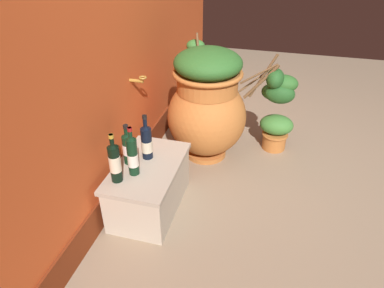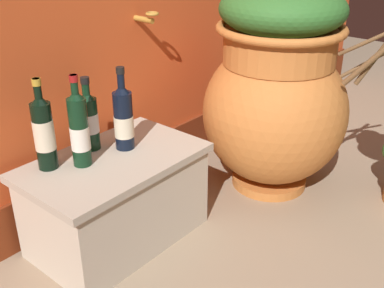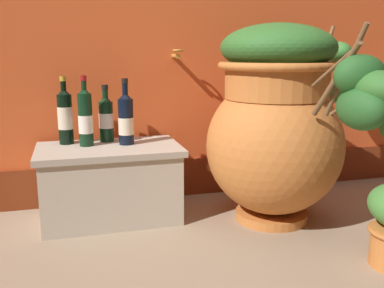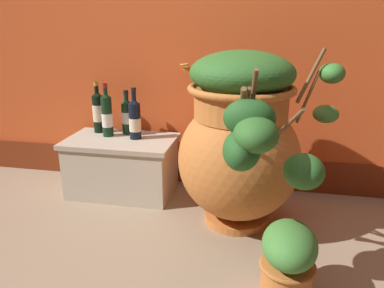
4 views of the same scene
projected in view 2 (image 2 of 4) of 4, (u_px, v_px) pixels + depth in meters
name	position (u px, v px, depth m)	size (l,w,h in m)	color
ground_plane	(361.00, 276.00, 1.75)	(7.00, 7.00, 0.00)	gray
terracotta_urn	(282.00, 88.00, 2.13)	(0.86, 1.02, 0.96)	#C17033
stone_ledge	(116.00, 196.00, 1.87)	(0.69, 0.42, 0.37)	beige
wine_bottle_left	(44.00, 131.00, 1.67)	(0.07, 0.07, 0.34)	black
wine_bottle_middle	(123.00, 117.00, 1.82)	(0.08, 0.08, 0.33)	black
wine_bottle_right	(89.00, 118.00, 1.82)	(0.07, 0.07, 0.29)	black
wine_bottle_back	(79.00, 128.00, 1.69)	(0.07, 0.07, 0.34)	black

